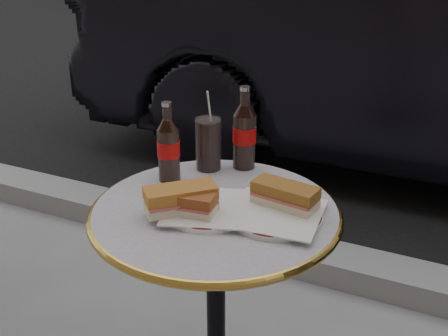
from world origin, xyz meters
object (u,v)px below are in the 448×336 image
at_px(bistro_table, 216,327).
at_px(cola_bottle_right, 244,128).
at_px(plate_right, 275,216).
at_px(cola_bottle_left, 168,142).
at_px(cola_glass, 208,144).
at_px(plate_left, 208,210).

height_order(bistro_table, cola_bottle_right, cola_bottle_right).
xyz_separation_m(plate_right, cola_bottle_left, (-0.34, 0.08, 0.10)).
bearing_deg(bistro_table, cola_glass, 120.69).
xyz_separation_m(bistro_table, plate_right, (0.15, 0.02, 0.37)).
relative_size(cola_bottle_left, cola_glass, 1.47).
distance_m(cola_bottle_left, cola_bottle_right, 0.22).
bearing_deg(cola_glass, bistro_table, -59.31).
distance_m(plate_left, cola_glass, 0.27).
height_order(plate_right, cola_bottle_right, cola_bottle_right).
distance_m(cola_bottle_left, cola_glass, 0.13).
relative_size(bistro_table, plate_left, 3.39).
height_order(cola_bottle_left, cola_bottle_right, cola_bottle_right).
bearing_deg(cola_glass, plate_left, -63.69).
bearing_deg(cola_glass, cola_bottle_left, -118.73).
distance_m(cola_bottle_right, cola_glass, 0.11).
distance_m(bistro_table, cola_bottle_left, 0.52).
distance_m(plate_left, plate_right, 0.16).
xyz_separation_m(plate_left, plate_right, (0.16, 0.04, 0.00)).
relative_size(plate_left, plate_right, 0.97).
height_order(plate_right, cola_bottle_left, cola_bottle_left).
bearing_deg(bistro_table, cola_bottle_left, 152.87).
distance_m(plate_left, cola_bottle_right, 0.31).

